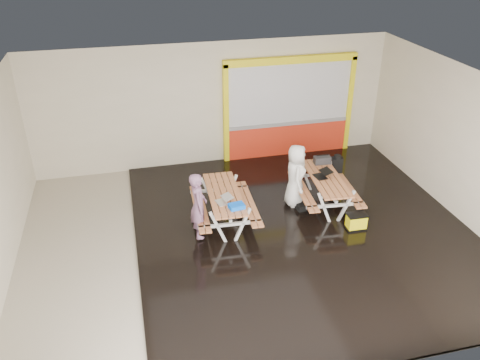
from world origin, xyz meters
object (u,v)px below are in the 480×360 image
object	(u,v)px
laptop_left	(224,200)
fluke_bag	(356,222)
person_right	(296,176)
laptop_right	(322,175)
backpack	(337,164)
blue_pouch	(237,206)
toolbox	(322,160)
dark_case	(304,206)
picnic_table_left	(224,200)
picnic_table_right	(325,184)
person_left	(198,205)

from	to	relation	value
laptop_left	fluke_bag	bearing A→B (deg)	-11.48
person_right	fluke_bag	world-z (taller)	person_right
laptop_right	backpack	distance (m)	0.98
laptop_left	laptop_right	world-z (taller)	laptop_right
blue_pouch	toolbox	world-z (taller)	toolbox
toolbox	dark_case	size ratio (longest dim) A/B	1.06
dark_case	picnic_table_left	bearing A→B (deg)	-176.29
laptop_left	toolbox	bearing A→B (deg)	24.82
fluke_bag	dark_case	bearing A→B (deg)	127.05
picnic_table_left	backpack	bearing A→B (deg)	16.39
picnic_table_right	person_left	xyz separation A→B (m)	(-3.24, -0.65, 0.24)
toolbox	picnic_table_left	bearing A→B (deg)	-161.45
picnic_table_right	blue_pouch	xyz separation A→B (m)	(-2.44, -0.90, 0.25)
laptop_right	fluke_bag	xyz separation A→B (m)	(0.38, -1.24, -0.63)
person_left	fluke_bag	distance (m)	3.63
person_left	person_right	size ratio (longest dim) A/B	0.97
picnic_table_left	fluke_bag	size ratio (longest dim) A/B	4.65
person_left	blue_pouch	xyz separation A→B (m)	(0.79, -0.25, 0.01)
laptop_left	blue_pouch	bearing A→B (deg)	-54.46
picnic_table_left	person_left	xyz separation A→B (m)	(-0.67, -0.45, 0.23)
laptop_right	dark_case	bearing A→B (deg)	-166.36
picnic_table_right	laptop_left	world-z (taller)	laptop_left
laptop_left	laptop_right	distance (m)	2.66
person_left	backpack	bearing A→B (deg)	-64.99
person_left	laptop_left	distance (m)	0.58
blue_pouch	fluke_bag	size ratio (longest dim) A/B	0.71
laptop_left	backpack	bearing A→B (deg)	22.09
person_right	dark_case	bearing A→B (deg)	-135.29
person_left	laptop_left	bearing A→B (deg)	-78.79
laptop_left	backpack	size ratio (longest dim) A/B	0.83
blue_pouch	laptop_right	bearing A→B (deg)	21.81
picnic_table_right	toolbox	world-z (taller)	toolbox
fluke_bag	picnic_table_right	bearing A→B (deg)	103.89
backpack	picnic_table_right	bearing A→B (deg)	-129.50
picnic_table_left	blue_pouch	xyz separation A→B (m)	(0.12, -0.70, 0.24)
backpack	fluke_bag	world-z (taller)	backpack
laptop_right	blue_pouch	size ratio (longest dim) A/B	1.32
person_right	fluke_bag	bearing A→B (deg)	-132.13
person_left	laptop_right	distance (m)	3.23
picnic_table_left	laptop_left	distance (m)	0.47
laptop_left	backpack	world-z (taller)	backpack
picnic_table_left	dark_case	distance (m)	2.08
blue_pouch	toolbox	bearing A→B (deg)	31.69
blue_pouch	backpack	xyz separation A→B (m)	(3.05, 1.63, -0.13)
person_right	backpack	xyz separation A→B (m)	(1.33, 0.55, -0.11)
person_left	person_right	xyz separation A→B (m)	(2.52, 0.83, -0.01)
laptop_left	laptop_right	xyz separation A→B (m)	(2.58, 0.64, -0.01)
dark_case	person_right	bearing A→B (deg)	123.21
person_right	backpack	bearing A→B (deg)	-55.84
person_left	backpack	xyz separation A→B (m)	(3.85, 1.39, -0.12)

